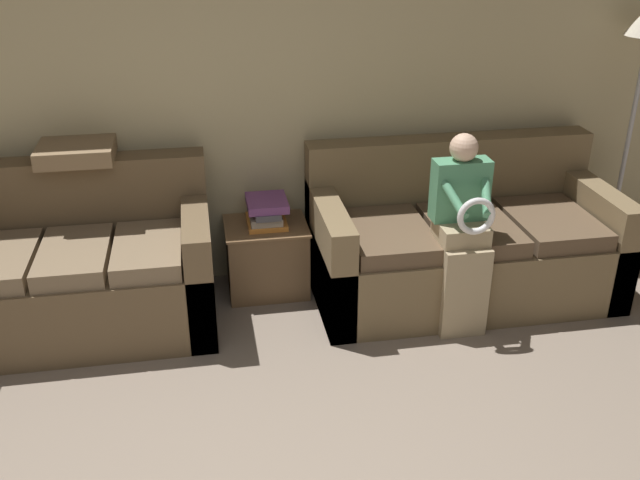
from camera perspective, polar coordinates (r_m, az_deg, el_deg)
name	(u,v)px	position (r m, az deg, el deg)	size (l,w,h in m)	color
wall_back	(207,96)	(4.65, -9.00, 11.31)	(7.97, 0.06, 2.55)	#C6B789
couch_main	(461,244)	(4.79, 11.18, -0.29)	(1.94, 0.95, 0.97)	brown
couch_side	(82,273)	(4.56, -18.51, -2.49)	(1.57, 0.90, 0.97)	brown
child_left_seated	(463,228)	(4.26, 11.35, 0.95)	(0.34, 0.37, 1.20)	tan
side_shelf	(267,256)	(4.76, -4.28, -1.31)	(0.54, 0.45, 0.48)	brown
book_stack	(266,211)	(4.64, -4.32, 2.29)	(0.26, 0.31, 0.18)	orange
throw_pillow	(77,150)	(4.59, -18.87, 6.80)	(0.45, 0.45, 0.10)	#846B4C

